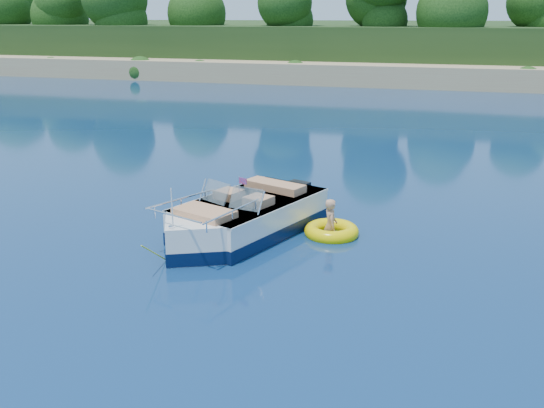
# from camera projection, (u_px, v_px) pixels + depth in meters

# --- Properties ---
(ground) EXTENTS (160.00, 160.00, 0.00)m
(ground) POSITION_uv_depth(u_px,v_px,m) (197.00, 310.00, 10.46)
(ground) COLOR #0B294E
(ground) RESTS_ON ground
(shoreline) EXTENTS (170.00, 59.00, 6.00)m
(shoreline) POSITION_uv_depth(u_px,v_px,m) (419.00, 51.00, 68.56)
(shoreline) COLOR tan
(shoreline) RESTS_ON ground
(treeline) EXTENTS (150.00, 7.12, 8.19)m
(treeline) POSITION_uv_depth(u_px,v_px,m) (406.00, 6.00, 46.34)
(treeline) COLOR black
(treeline) RESTS_ON ground
(motorboat) EXTENTS (3.15, 5.28, 1.84)m
(motorboat) POSITION_uv_depth(u_px,v_px,m) (240.00, 221.00, 13.86)
(motorboat) COLOR white
(motorboat) RESTS_ON ground
(tow_tube) EXTENTS (1.66, 1.66, 0.34)m
(tow_tube) POSITION_uv_depth(u_px,v_px,m) (331.00, 231.00, 14.02)
(tow_tube) COLOR #FFDF02
(tow_tube) RESTS_ON ground
(boy) EXTENTS (0.58, 0.79, 1.43)m
(boy) POSITION_uv_depth(u_px,v_px,m) (330.00, 235.00, 14.02)
(boy) COLOR tan
(boy) RESTS_ON ground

